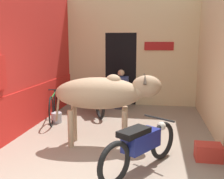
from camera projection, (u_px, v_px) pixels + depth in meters
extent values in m
cube|color=red|center=(28.00, 55.00, 6.13)|extent=(0.18, 5.24, 3.43)
cube|color=red|center=(34.00, 106.00, 6.33)|extent=(0.03, 5.24, 0.96)
cube|color=beige|center=(132.00, 14.00, 8.19)|extent=(4.13, 0.18, 1.12)
cube|color=beige|center=(88.00, 68.00, 8.73)|extent=(1.24, 0.18, 2.31)
cube|color=beige|center=(166.00, 70.00, 8.30)|extent=(1.89, 0.18, 2.31)
cube|color=black|center=(122.00, 68.00, 8.89)|extent=(1.00, 0.90, 2.31)
cube|color=maroon|center=(159.00, 46.00, 8.10)|extent=(0.90, 0.03, 0.26)
cube|color=beige|center=(222.00, 56.00, 5.40)|extent=(0.18, 5.24, 3.43)
ellipsoid|color=tan|center=(98.00, 93.00, 5.02)|extent=(1.73, 0.85, 0.62)
ellipsoid|color=tan|center=(113.00, 80.00, 4.96)|extent=(0.32, 0.29, 0.23)
cylinder|color=tan|center=(138.00, 91.00, 4.98)|extent=(0.44, 0.34, 0.41)
ellipsoid|color=tan|center=(147.00, 86.00, 4.95)|extent=(0.60, 0.42, 0.41)
cylinder|color=tan|center=(58.00, 104.00, 5.10)|extent=(0.14, 0.06, 0.66)
cylinder|color=tan|center=(125.00, 124.00, 5.29)|extent=(0.11, 0.11, 0.73)
cylinder|color=tan|center=(125.00, 130.00, 4.94)|extent=(0.11, 0.11, 0.73)
cylinder|color=tan|center=(74.00, 123.00, 5.34)|extent=(0.11, 0.11, 0.73)
cylinder|color=tan|center=(71.00, 129.00, 4.99)|extent=(0.11, 0.11, 0.73)
cone|color=#473D33|center=(144.00, 77.00, 5.07)|extent=(0.09, 0.16, 0.21)
cone|color=#473D33|center=(145.00, 79.00, 4.78)|extent=(0.09, 0.16, 0.21)
torus|color=black|center=(115.00, 164.00, 3.64)|extent=(0.43, 0.59, 0.65)
torus|color=black|center=(162.00, 140.00, 4.51)|extent=(0.43, 0.59, 0.65)
cube|color=navy|center=(141.00, 140.00, 4.04)|extent=(0.60, 0.71, 0.28)
cube|color=black|center=(134.00, 132.00, 3.88)|extent=(0.51, 0.59, 0.09)
cylinder|color=black|center=(159.00, 118.00, 4.34)|extent=(0.50, 0.35, 0.03)
sphere|color=silver|center=(161.00, 126.00, 4.43)|extent=(0.15, 0.15, 0.15)
torus|color=black|center=(100.00, 107.00, 6.89)|extent=(0.39, 0.61, 0.65)
torus|color=black|center=(88.00, 98.00, 8.07)|extent=(0.39, 0.61, 0.65)
cube|color=maroon|center=(94.00, 96.00, 7.45)|extent=(0.59, 0.75, 0.28)
cube|color=black|center=(95.00, 91.00, 7.24)|extent=(0.50, 0.61, 0.09)
cylinder|color=black|center=(89.00, 85.00, 7.86)|extent=(0.52, 0.31, 0.03)
sphere|color=silver|center=(88.00, 89.00, 7.97)|extent=(0.15, 0.15, 0.15)
torus|color=black|center=(51.00, 111.00, 6.26)|extent=(0.24, 0.72, 0.74)
torus|color=black|center=(56.00, 102.00, 7.25)|extent=(0.24, 0.72, 0.74)
cylinder|color=green|center=(53.00, 95.00, 6.71)|extent=(0.25, 0.80, 0.03)
cylinder|color=black|center=(55.00, 90.00, 7.10)|extent=(0.43, 0.15, 0.03)
cube|color=#3D3842|center=(120.00, 102.00, 7.95)|extent=(0.32, 0.14, 0.43)
cube|color=#3D3842|center=(121.00, 93.00, 7.99)|extent=(0.32, 0.32, 0.11)
cube|color=navy|center=(121.00, 85.00, 8.01)|extent=(0.46, 0.20, 0.51)
sphere|color=tan|center=(121.00, 73.00, 7.95)|extent=(0.20, 0.20, 0.20)
cylinder|color=#2856B2|center=(110.00, 101.00, 8.25)|extent=(0.24, 0.24, 0.39)
cylinder|color=#2856B2|center=(110.00, 94.00, 8.21)|extent=(0.34, 0.34, 0.04)
cube|color=red|center=(208.00, 152.00, 4.48)|extent=(0.44, 0.32, 0.28)
cylinder|color=#A8A8B2|center=(57.00, 118.00, 6.59)|extent=(0.26, 0.26, 0.26)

